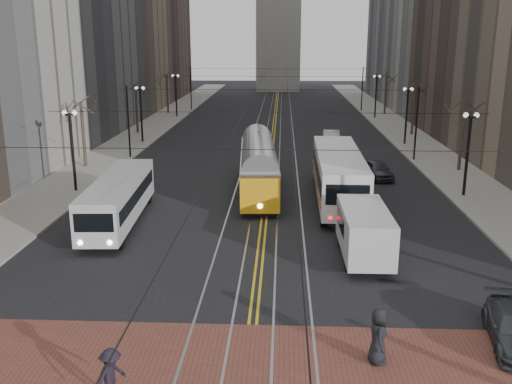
# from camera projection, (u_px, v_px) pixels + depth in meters

# --- Properties ---
(ground) EXTENTS (260.00, 260.00, 0.00)m
(ground) POSITION_uv_depth(u_px,v_px,m) (254.00, 313.00, 22.92)
(ground) COLOR black
(ground) RESTS_ON ground
(sidewalk_left) EXTENTS (5.00, 140.00, 0.15)m
(sidewalk_left) POSITION_uv_depth(u_px,v_px,m) (146.00, 132.00, 66.97)
(sidewalk_left) COLOR gray
(sidewalk_left) RESTS_ON ground
(sidewalk_right) EXTENTS (5.00, 140.00, 0.15)m
(sidewalk_right) POSITION_uv_depth(u_px,v_px,m) (403.00, 133.00, 65.62)
(sidewalk_right) COLOR gray
(sidewalk_right) RESTS_ON ground
(crosswalk_band) EXTENTS (25.00, 6.00, 0.01)m
(crosswalk_band) POSITION_uv_depth(u_px,v_px,m) (248.00, 368.00, 19.06)
(crosswalk_band) COLOR brown
(crosswalk_band) RESTS_ON ground
(streetcar_rails) EXTENTS (4.80, 130.00, 0.02)m
(streetcar_rails) POSITION_uv_depth(u_px,v_px,m) (273.00, 133.00, 66.31)
(streetcar_rails) COLOR gray
(streetcar_rails) RESTS_ON ground
(centre_lines) EXTENTS (0.42, 130.00, 0.01)m
(centre_lines) POSITION_uv_depth(u_px,v_px,m) (273.00, 133.00, 66.31)
(centre_lines) COLOR gold
(centre_lines) RESTS_ON ground
(lamp_posts) EXTENTS (27.60, 57.20, 5.60)m
(lamp_posts) POSITION_uv_depth(u_px,v_px,m) (270.00, 131.00, 49.91)
(lamp_posts) COLOR black
(lamp_posts) RESTS_ON ground
(street_trees) EXTENTS (31.68, 53.28, 5.60)m
(street_trees) POSITION_uv_depth(u_px,v_px,m) (272.00, 121.00, 56.18)
(street_trees) COLOR #382D23
(street_trees) RESTS_ON ground
(trolley_wires) EXTENTS (25.96, 120.00, 6.60)m
(trolley_wires) POSITION_uv_depth(u_px,v_px,m) (272.00, 112.00, 55.53)
(trolley_wires) COLOR black
(trolley_wires) RESTS_ON ground
(transit_bus) EXTENTS (2.93, 11.17, 2.76)m
(transit_bus) POSITION_uv_depth(u_px,v_px,m) (119.00, 201.00, 33.66)
(transit_bus) COLOR #BDBDBD
(transit_bus) RESTS_ON ground
(streetcar) EXTENTS (3.20, 13.23, 3.09)m
(streetcar) POSITION_uv_depth(u_px,v_px,m) (258.00, 171.00, 40.53)
(streetcar) COLOR #F2A615
(streetcar) RESTS_ON ground
(rear_bus) EXTENTS (3.02, 13.06, 3.40)m
(rear_bus) POSITION_uv_depth(u_px,v_px,m) (338.00, 177.00, 38.05)
(rear_bus) COLOR silver
(rear_bus) RESTS_ON ground
(cargo_van) EXTENTS (2.27, 5.82, 2.57)m
(cargo_van) POSITION_uv_depth(u_px,v_px,m) (364.00, 234.00, 28.24)
(cargo_van) COLOR silver
(cargo_van) RESTS_ON ground
(sedan_grey) EXTENTS (2.33, 4.33, 1.40)m
(sedan_grey) POSITION_uv_depth(u_px,v_px,m) (378.00, 170.00, 44.75)
(sedan_grey) COLOR #3A3C41
(sedan_grey) RESTS_ON ground
(sedan_silver) EXTENTS (1.88, 4.85, 1.58)m
(sedan_silver) POSITION_uv_depth(u_px,v_px,m) (331.00, 139.00, 58.07)
(sedan_silver) COLOR #AFB1B7
(sedan_silver) RESTS_ON ground
(pedestrian_a) EXTENTS (0.67, 0.99, 1.98)m
(pedestrian_a) POSITION_uv_depth(u_px,v_px,m) (378.00, 336.00, 19.17)
(pedestrian_a) COLOR black
(pedestrian_a) RESTS_ON crosswalk_band
(pedestrian_d) EXTENTS (1.07, 1.32, 1.79)m
(pedestrian_d) POSITION_uv_depth(u_px,v_px,m) (111.00, 376.00, 17.05)
(pedestrian_d) COLOR black
(pedestrian_d) RESTS_ON crosswalk_band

